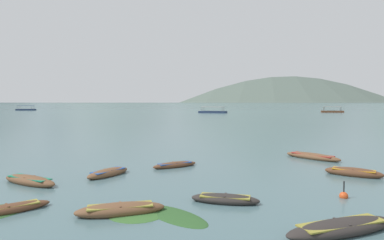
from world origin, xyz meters
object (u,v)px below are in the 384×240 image
Objects in this scene: ferry_2 at (213,112)px; mooring_buoy at (344,196)px; rowboat_11 at (354,173)px; rowboat_5 at (8,209)px; ferry_1 at (26,109)px; rowboat_1 at (175,165)px; rowboat_8 at (30,181)px; ferry_0 at (332,111)px; rowboat_0 at (312,156)px; rowboat_9 at (120,210)px; rowboat_3 at (225,199)px; rowboat_2 at (342,228)px; rowboat_4 at (108,173)px.

ferry_2 reaches higher than mooring_buoy.
rowboat_5 is at bearing -161.96° from rowboat_11.
ferry_1 is 0.77× the size of ferry_2.
rowboat_1 is 1.00× the size of rowboat_11.
mooring_buoy reaches higher than rowboat_1.
ferry_0 is at bearing 57.24° from rowboat_8.
rowboat_1 is 8.91m from rowboat_8.
rowboat_8 reaches higher than rowboat_0.
mooring_buoy is at bearing 9.67° from rowboat_9.
rowboat_0 is at bearing 51.46° from rowboat_3.
rowboat_5 is (-12.43, 2.62, -0.04)m from rowboat_2.
rowboat_1 is 121.28m from ferry_0.
rowboat_3 is (-3.48, 3.50, -0.02)m from rowboat_2.
ferry_0 is at bearing 58.75° from rowboat_5.
ferry_0 and ferry_2 have the same top height.
rowboat_0 is 0.49× the size of ferry_1.
rowboat_5 is at bearing -100.71° from ferry_2.
ferry_1 reaches higher than rowboat_1.
rowboat_4 is 3.42× the size of mooring_buoy.
mooring_buoy reaches higher than rowboat_0.
rowboat_5 is at bearing 168.08° from rowboat_2.
ferry_1 is (-72.60, 140.99, 0.30)m from rowboat_1.
rowboat_5 is 0.36× the size of ferry_0.
ferry_1 is at bearing 117.19° from rowboat_2.
ferry_0 is 9.62× the size of mooring_buoy.
rowboat_11 is (17.47, 5.69, 0.06)m from rowboat_5.
rowboat_8 is at bearing 167.98° from mooring_buoy.
ferry_2 is (3.50, 105.24, 0.25)m from rowboat_11.
ferry_2 is at bearing 83.76° from rowboat_3.
rowboat_8 is (-1.15, 4.66, 0.05)m from rowboat_5.
rowboat_0 is 0.91× the size of rowboat_2.
rowboat_4 is at bearing 138.29° from rowboat_3.
rowboat_0 is 5.82m from rowboat_11.
ferry_0 is (56.21, 115.74, 0.28)m from rowboat_2.
mooring_buoy is (7.85, -7.53, -0.05)m from rowboat_1.
rowboat_9 is at bearing -64.87° from ferry_1.
rowboat_5 is (-6.71, -8.83, -0.01)m from rowboat_1.
rowboat_1 is at bearing 76.90° from rowboat_9.
rowboat_2 is 13.31m from rowboat_4.
rowboat_1 is (-10.71, -2.68, -0.04)m from rowboat_0.
ferry_1 is at bearing 118.44° from mooring_buoy.
rowboat_9 reaches higher than rowboat_2.
rowboat_1 is 0.38× the size of ferry_1.
mooring_buoy reaches higher than rowboat_5.
rowboat_8 is at bearing 103.91° from rowboat_5.
ferry_0 is at bearing 64.19° from mooring_buoy.
rowboat_5 is 0.84× the size of rowboat_9.
ferry_2 is (14.26, 102.09, 0.30)m from rowboat_1.
rowboat_5 is 132.31m from ferry_0.
rowboat_9 is 165.92m from ferry_1.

